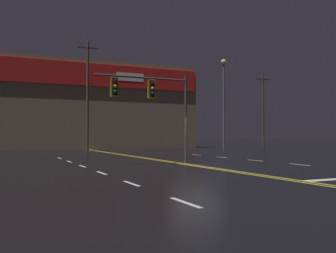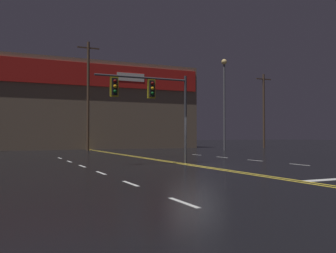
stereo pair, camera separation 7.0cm
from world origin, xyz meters
name	(u,v)px [view 2 (the right image)]	position (x,y,z in m)	size (l,w,h in m)	color
ground_plane	(194,165)	(0.00, 0.00, 0.00)	(200.00, 200.00, 0.00)	black
road_markings	(226,167)	(0.99, -1.39, 0.00)	(15.23, 60.00, 0.01)	gold
traffic_signal_median	(149,95)	(-1.86, 1.37, 3.56)	(4.98, 0.36, 4.67)	#38383D
streetlight_median_approach	(224,92)	(12.15, 15.89, 5.96)	(0.56, 0.56, 9.32)	#59595E
streetlight_far_right	(185,102)	(11.75, 23.90, 5.51)	(0.56, 0.56, 8.50)	#59595E
building_backdrop	(80,107)	(0.00, 28.30, 4.87)	(26.07, 10.23, 9.71)	#7A6651
utility_pole_row	(61,92)	(-3.35, 20.51, 5.68)	(46.47, 0.26, 12.51)	#4C3828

